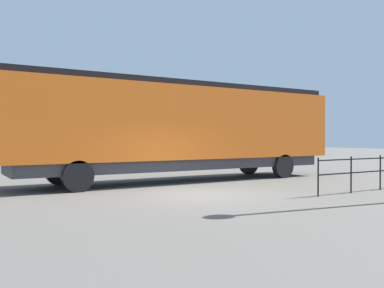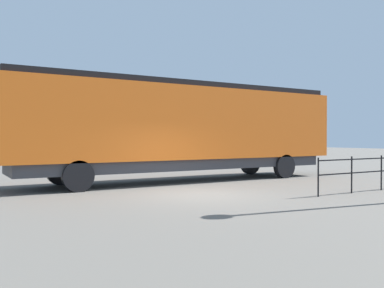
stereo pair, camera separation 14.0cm
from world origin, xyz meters
TOP-DOWN VIEW (x-y plane):
  - ground_plane at (0.00, 0.00)m, footprint 120.00×120.00m
  - locomotive at (-4.07, 2.08)m, footprint 2.80×15.14m

SIDE VIEW (x-z plane):
  - ground_plane at x=0.00m, z-range 0.00..0.00m
  - locomotive at x=-4.07m, z-range 0.25..4.48m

